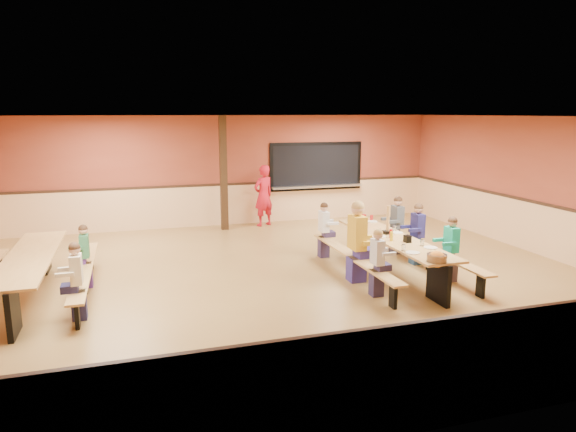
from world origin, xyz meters
name	(u,v)px	position (x,y,z in m)	size (l,w,h in m)	color
ground	(277,278)	(0.00, 0.00, 0.00)	(12.00, 12.00, 0.00)	olive
room_envelope	(277,243)	(0.00, 0.00, 0.69)	(12.04, 10.04, 3.02)	brown
kitchen_pass_through	(316,168)	(2.60, 4.96, 1.49)	(2.78, 0.28, 1.38)	black
structural_post	(224,174)	(-0.20, 4.40, 1.50)	(0.18, 0.18, 3.00)	black
cafeteria_table_main	(393,248)	(2.19, -0.43, 0.53)	(1.91, 3.70, 0.74)	tan
cafeteria_table_second	(31,268)	(-4.21, 0.20, 0.53)	(1.91, 3.70, 0.74)	tan
seated_child_white_left	(377,263)	(1.37, -1.40, 0.57)	(0.34, 0.28, 1.15)	silver
seated_adult_yellow	(357,242)	(1.37, -0.58, 0.74)	(0.50, 0.41, 1.48)	gold
seated_child_grey_left	(324,230)	(1.37, 1.11, 0.59)	(0.35, 0.29, 1.17)	white
seated_child_teal_right	(451,250)	(3.02, -1.09, 0.60)	(0.37, 0.30, 1.20)	#14A483
seated_child_navy_right	(417,234)	(3.02, 0.07, 0.62)	(0.39, 0.32, 1.24)	navy
seated_child_char_right	(397,225)	(3.02, 0.92, 0.63)	(0.39, 0.32, 1.26)	#464B50
seated_child_green_sec	(85,257)	(-3.39, 0.53, 0.56)	(0.33, 0.27, 1.12)	#2F6C43
seated_child_tan_sec	(77,282)	(-3.39, -1.00, 0.59)	(0.35, 0.29, 1.18)	beige
standing_woman	(263,196)	(0.92, 4.55, 0.84)	(0.61, 0.40, 1.68)	red
punch_pitcher	(363,220)	(2.10, 0.75, 0.85)	(0.16, 0.16, 0.22)	#B51A18
chip_bowl	(437,257)	(2.06, -2.08, 0.81)	(0.32, 0.32, 0.15)	orange
napkin_dispenser	(407,239)	(2.25, -0.85, 0.80)	(0.10, 0.14, 0.13)	black
condiment_mustard	(391,236)	(2.02, -0.67, 0.82)	(0.06, 0.06, 0.17)	yellow
condiment_ketchup	(391,234)	(2.12, -0.47, 0.82)	(0.06, 0.06, 0.17)	#B2140F
table_paddle	(388,227)	(2.22, -0.14, 0.88)	(0.16, 0.16, 0.56)	black
place_settings	(394,234)	(2.19, -0.43, 0.80)	(0.65, 3.30, 0.11)	beige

